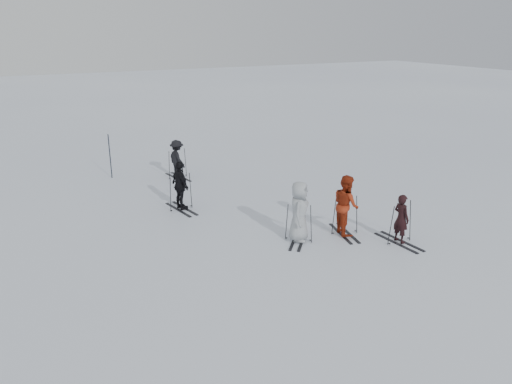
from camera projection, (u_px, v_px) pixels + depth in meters
ground at (270, 230)px, 16.02m from camera, size 120.00×120.00×0.00m
skier_near_dark at (401, 219)px, 14.88m from camera, size 0.39×0.57×1.50m
skier_red at (346, 205)px, 15.46m from camera, size 0.91×1.06×1.89m
skier_grey at (299, 212)px, 14.96m from camera, size 1.04×1.07×1.86m
skier_uphill_left at (180, 186)px, 17.55m from camera, size 0.59×1.07×1.73m
skier_uphill_far at (177, 159)px, 21.29m from camera, size 0.77×1.13×1.62m
skis_near_dark at (401, 222)px, 14.91m from camera, size 1.86×1.06×1.31m
skis_red at (345, 215)px, 15.56m from camera, size 1.89×1.29×1.26m
skis_grey at (299, 222)px, 15.06m from camera, size 1.83×1.75×1.21m
skis_uphill_left at (181, 192)px, 17.62m from camera, size 1.94×1.25×1.32m
skis_uphill_far at (177, 163)px, 21.34m from camera, size 1.89×1.21×1.28m
piste_marker at (110, 156)px, 21.23m from camera, size 0.05×0.05×1.91m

